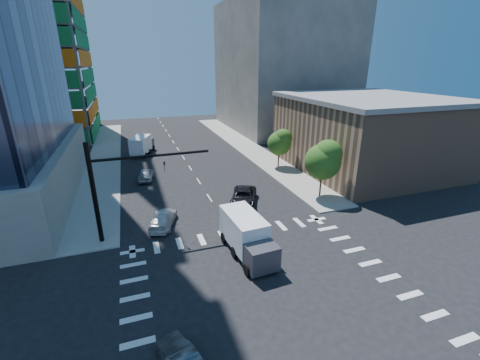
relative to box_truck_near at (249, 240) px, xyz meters
name	(u,v)px	position (x,y,z in m)	size (l,w,h in m)	color
ground	(273,296)	(-0.14, -5.24, -1.46)	(160.00, 160.00, 0.00)	black
road_markings	(273,296)	(-0.14, -5.24, -1.46)	(20.00, 20.00, 0.01)	silver
sidewalk_ne	(245,146)	(12.36, 34.76, -1.39)	(5.00, 60.00, 0.15)	gray
sidewalk_nw	(105,158)	(-12.64, 34.76, -1.39)	(5.00, 60.00, 0.15)	gray
construction_building	(5,8)	(-27.55, 56.69, 23.15)	(25.16, 34.50, 70.60)	slate
commercial_building	(366,133)	(24.86, 16.76, 3.85)	(20.50, 22.50, 10.60)	#916D54
bg_building_ne	(282,67)	(26.86, 49.76, 12.54)	(24.00, 30.00, 28.00)	#5B5852
signal_mast_nw	(112,183)	(-10.14, 6.26, 4.03)	(10.20, 0.40, 9.00)	black
tree_south	(324,159)	(12.49, 8.66, 3.23)	(4.16, 4.16, 6.82)	#382316
tree_north	(280,142)	(12.79, 20.66, 2.53)	(3.54, 3.52, 5.78)	#382316
car_nb_far	(244,196)	(3.20, 10.07, -0.66)	(2.66, 5.77, 1.60)	black
car_sb_near	(163,218)	(-6.10, 7.66, -0.71)	(2.09, 5.14, 1.49)	silver
car_sb_mid	(146,174)	(-6.78, 21.73, -0.68)	(1.84, 4.57, 1.56)	#ADB1B5
car_sb_cross	(181,360)	(-7.00, -8.71, -0.81)	(1.37, 3.93, 1.30)	#4C4E52
box_truck_near	(249,240)	(0.00, 0.00, 0.00)	(3.10, 6.46, 3.30)	black
box_truck_far	(143,146)	(-6.34, 35.47, -0.04)	(4.56, 6.65, 3.21)	black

